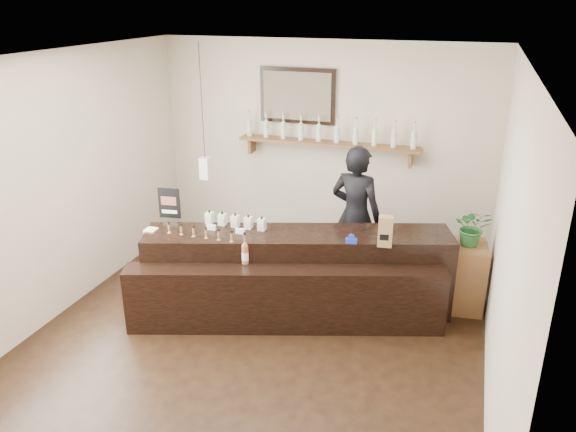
# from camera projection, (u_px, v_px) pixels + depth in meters

# --- Properties ---
(ground) EXTENTS (5.00, 5.00, 0.00)m
(ground) POSITION_uv_depth(u_px,v_px,m) (256.00, 337.00, 5.81)
(ground) COLOR black
(ground) RESTS_ON ground
(room_shell) EXTENTS (5.00, 5.00, 5.00)m
(room_shell) POSITION_uv_depth(u_px,v_px,m) (253.00, 181.00, 5.19)
(room_shell) COLOR beige
(room_shell) RESTS_ON ground
(back_wall_decor) EXTENTS (2.66, 0.96, 1.69)m
(back_wall_decor) POSITION_uv_depth(u_px,v_px,m) (309.00, 122.00, 7.31)
(back_wall_decor) COLOR brown
(back_wall_decor) RESTS_ON ground
(counter) EXTENTS (3.33, 1.87, 1.08)m
(counter) POSITION_uv_depth(u_px,v_px,m) (294.00, 278.00, 6.10)
(counter) COLOR black
(counter) RESTS_ON ground
(promo_sign) EXTENTS (0.25, 0.05, 0.35)m
(promo_sign) POSITION_uv_depth(u_px,v_px,m) (169.00, 203.00, 6.37)
(promo_sign) COLOR black
(promo_sign) RESTS_ON counter
(paper_bag) EXTENTS (0.16, 0.13, 0.32)m
(paper_bag) POSITION_uv_depth(u_px,v_px,m) (385.00, 231.00, 5.66)
(paper_bag) COLOR #957448
(paper_bag) RESTS_ON counter
(tape_dispenser) EXTENTS (0.12, 0.06, 0.10)m
(tape_dispenser) POSITION_uv_depth(u_px,v_px,m) (351.00, 240.00, 5.76)
(tape_dispenser) COLOR #1732A2
(tape_dispenser) RESTS_ON counter
(side_cabinet) EXTENTS (0.43, 0.56, 0.76)m
(side_cabinet) POSITION_uv_depth(u_px,v_px,m) (466.00, 276.00, 6.26)
(side_cabinet) COLOR brown
(side_cabinet) RESTS_ON ground
(potted_plant) EXTENTS (0.41, 0.37, 0.42)m
(potted_plant) POSITION_uv_depth(u_px,v_px,m) (473.00, 227.00, 6.04)
(potted_plant) COLOR #265F2A
(potted_plant) RESTS_ON side_cabinet
(shopkeeper) EXTENTS (0.79, 0.60, 1.95)m
(shopkeeper) POSITION_uv_depth(u_px,v_px,m) (356.00, 207.00, 6.62)
(shopkeeper) COLOR black
(shopkeeper) RESTS_ON ground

